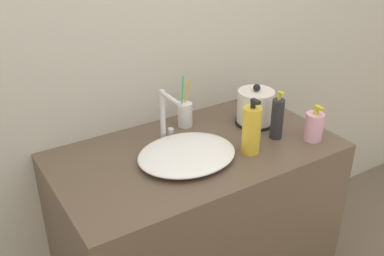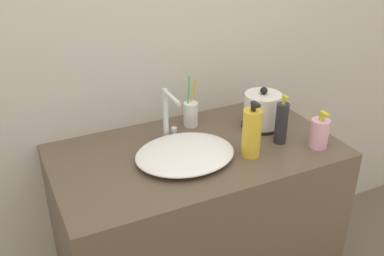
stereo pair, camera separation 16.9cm
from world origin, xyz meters
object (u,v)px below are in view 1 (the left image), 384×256
object	(u,v)px
shampoo_bottle	(251,130)
mouthwash_bottle	(277,119)
electric_kettle	(255,109)
lotion_bottle	(314,126)
toothbrush_cup	(185,114)
faucet	(166,114)

from	to	relation	value
shampoo_bottle	mouthwash_bottle	bearing A→B (deg)	12.66
electric_kettle	lotion_bottle	bearing A→B (deg)	-66.26
toothbrush_cup	faucet	bearing A→B (deg)	-150.23
mouthwash_bottle	faucet	bearing A→B (deg)	151.72
faucet	shampoo_bottle	xyz separation A→B (m)	(0.23, -0.25, -0.03)
lotion_bottle	shampoo_bottle	distance (m)	0.28
faucet	toothbrush_cup	distance (m)	0.17
electric_kettle	mouthwash_bottle	world-z (taller)	mouthwash_bottle
faucet	mouthwash_bottle	xyz separation A→B (m)	(0.39, -0.21, -0.04)
faucet	electric_kettle	world-z (taller)	faucet
lotion_bottle	faucet	bearing A→B (deg)	149.03
faucet	lotion_bottle	distance (m)	0.59
shampoo_bottle	toothbrush_cup	bearing A→B (deg)	106.52
lotion_bottle	shampoo_bottle	size ratio (longest dim) A/B	0.68
faucet	shampoo_bottle	world-z (taller)	shampoo_bottle
lotion_bottle	electric_kettle	bearing A→B (deg)	113.74
faucet	mouthwash_bottle	distance (m)	0.45
faucet	toothbrush_cup	size ratio (longest dim) A/B	0.97
faucet	lotion_bottle	bearing A→B (deg)	-30.97
faucet	shampoo_bottle	bearing A→B (deg)	-47.01
toothbrush_cup	lotion_bottle	world-z (taller)	toothbrush_cup
toothbrush_cup	lotion_bottle	xyz separation A→B (m)	(0.37, -0.38, 0.00)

